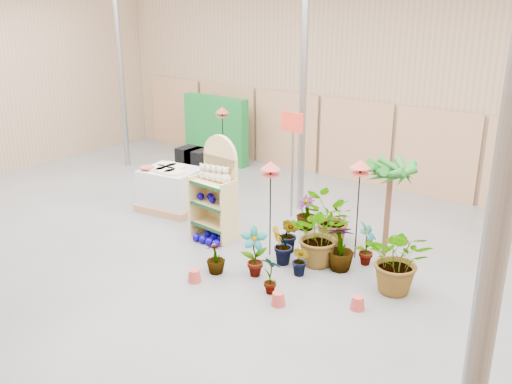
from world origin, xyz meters
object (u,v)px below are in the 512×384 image
display_shelf (218,191)px  pallet_stack (171,189)px  bird_table_front (271,168)px  potted_plant_2 (321,235)px

display_shelf → pallet_stack: size_ratio=1.40×
display_shelf → bird_table_front: 1.49m
display_shelf → bird_table_front: (1.30, -0.14, 0.71)m
bird_table_front → potted_plant_2: bird_table_front is taller
display_shelf → potted_plant_2: (2.20, 0.07, -0.35)m
bird_table_front → potted_plant_2: (0.90, 0.21, -1.06)m
pallet_stack → bird_table_front: size_ratio=0.81×
display_shelf → bird_table_front: bearing=-1.0°
potted_plant_2 → bird_table_front: bearing=-166.7°
display_shelf → pallet_stack: (-1.70, 0.46, -0.44)m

